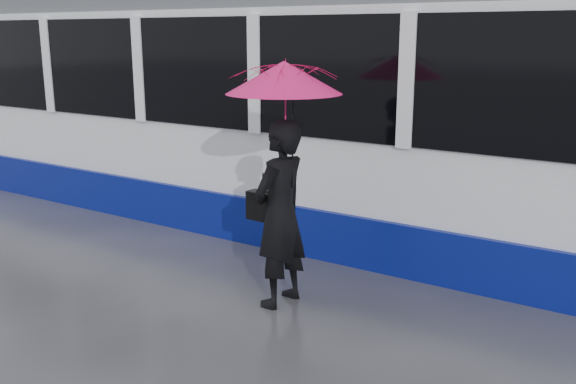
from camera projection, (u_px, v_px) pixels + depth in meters
The scene contains 5 objects.
ground at pixel (265, 294), 6.81m from camera, with size 90.00×90.00×0.00m, color #2D2D32.
rails at pixel (370, 234), 8.84m from camera, with size 34.00×1.51×0.02m.
woman at pixel (280, 214), 6.37m from camera, with size 0.69×0.45×1.90m, color black.
umbrella at pixel (284, 100), 6.08m from camera, with size 1.17×1.17×1.28m.
handbag at pixel (263, 206), 6.50m from camera, with size 0.35×0.17×0.47m.
Camera 1 is at (3.70, -5.17, 2.70)m, focal length 40.00 mm.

